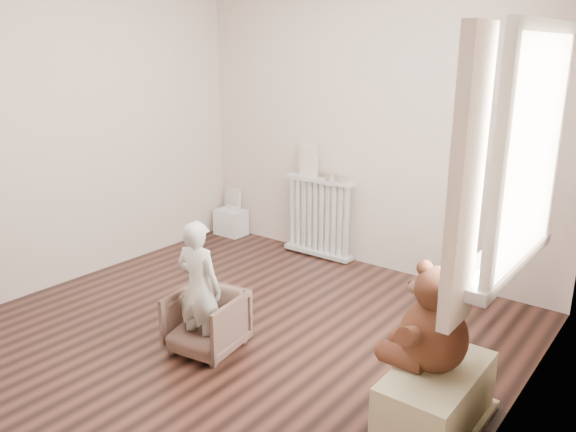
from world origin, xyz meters
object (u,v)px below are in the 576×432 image
Objects in this scene: toy_vanity at (231,210)px; toy_bench at (436,394)px; child at (199,288)px; teddy_bear at (436,310)px; plush_cat at (515,226)px; armchair at (206,322)px; radiator at (319,217)px.

toy_bench is at bearing -29.14° from toy_vanity.
toy_vanity is 2.48m from child.
teddy_bear reaches higher than toy_bench.
toy_vanity is at bearing 168.06° from plush_cat.
armchair is (1.55, -1.88, -0.07)m from toy_vanity.
toy_vanity is at bearing 150.86° from toy_bench.
teddy_bear is (-0.04, 0.00, 0.47)m from toy_bench.
teddy_bear is at bearing -179.80° from child.
plush_cat is (1.66, 0.82, 0.53)m from child.
teddy_bear is (1.91, -1.74, 0.28)m from radiator.
radiator is 1.71× the size of armchair.
toy_bench is at bearing -2.00° from armchair.
plush_cat reaches higher than toy_vanity.
plush_cat reaches higher than radiator.
armchair is at bearing -50.59° from toy_vanity.
toy_vanity is 3.48m from plush_cat.
plush_cat is at bearing -19.18° from toy_vanity.
radiator is at bearing 1.53° from toy_vanity.
child is at bearing -51.33° from toy_vanity.
teddy_bear is 0.70m from plush_cat.
armchair is 1.69× the size of plush_cat.
toy_vanity is 3.52m from toy_bench.
child is (1.55, -1.93, 0.19)m from toy_vanity.
toy_bench is 1.01m from plush_cat.
teddy_bear is 2.12× the size of plush_cat.
toy_bench is 2.74× the size of plush_cat.
plush_cat is (0.14, 0.59, 0.80)m from toy_bench.
armchair is 2.00m from plush_cat.
child is at bearing -98.40° from armchair.
plush_cat reaches higher than child.
toy_vanity is 1.87× the size of plush_cat.
teddy_bear is at bearing -1.70° from armchair.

